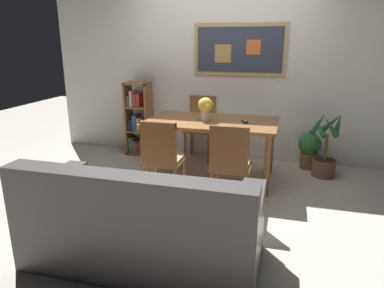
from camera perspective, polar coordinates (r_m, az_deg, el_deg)
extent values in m
plane|color=beige|center=(4.09, 0.77, -7.99)|extent=(12.00, 12.00, 0.00)
cube|color=silver|center=(5.18, 5.03, 12.06)|extent=(5.20, 0.10, 2.60)
cube|color=tan|center=(5.06, 7.70, 14.91)|extent=(1.28, 0.02, 0.70)
cube|color=#33384C|center=(5.05, 7.67, 14.91)|extent=(1.18, 0.01, 0.60)
cube|color=tan|center=(5.08, 5.06, 14.40)|extent=(0.23, 0.00, 0.25)
cube|color=#D86633|center=(5.02, 9.93, 15.21)|extent=(0.19, 0.00, 0.20)
cube|color=brown|center=(4.32, 3.21, 3.59)|extent=(1.58, 0.92, 0.04)
cylinder|color=brown|center=(4.27, -7.33, -1.89)|extent=(0.07, 0.07, 0.71)
cylinder|color=brown|center=(3.97, 12.06, -3.57)|extent=(0.07, 0.07, 0.71)
cylinder|color=brown|center=(4.95, -4.00, 0.77)|extent=(0.07, 0.07, 0.71)
cylinder|color=brown|center=(4.69, 12.65, -0.49)|extent=(0.07, 0.07, 0.71)
cube|color=brown|center=(3.82, -4.42, -2.75)|extent=(0.40, 0.40, 0.03)
cube|color=#997A66|center=(3.81, -4.43, -2.36)|extent=(0.36, 0.36, 0.03)
cylinder|color=brown|center=(3.81, -7.63, -6.52)|extent=(0.04, 0.04, 0.42)
cylinder|color=brown|center=(3.70, -2.73, -7.11)|extent=(0.04, 0.04, 0.42)
cylinder|color=brown|center=(4.11, -5.80, -4.75)|extent=(0.04, 0.04, 0.42)
cylinder|color=brown|center=(4.00, -1.23, -5.24)|extent=(0.04, 0.04, 0.42)
cube|color=brown|center=(3.59, -5.47, 0.00)|extent=(0.38, 0.04, 0.46)
cube|color=brown|center=(3.54, -5.56, 3.11)|extent=(0.38, 0.05, 0.06)
cube|color=brown|center=(5.13, 1.23, 2.30)|extent=(0.40, 0.40, 0.03)
cube|color=#997A66|center=(5.12, 1.23, 2.60)|extent=(0.36, 0.36, 0.03)
cylinder|color=brown|center=(5.31, 3.44, 0.25)|extent=(0.04, 0.04, 0.42)
cylinder|color=brown|center=(5.39, -0.10, 0.52)|extent=(0.04, 0.04, 0.42)
cylinder|color=brown|center=(4.99, 2.63, -0.80)|extent=(0.04, 0.04, 0.42)
cylinder|color=brown|center=(5.07, -1.11, -0.50)|extent=(0.04, 0.04, 0.42)
cube|color=brown|center=(5.25, 1.73, 5.33)|extent=(0.38, 0.04, 0.46)
cube|color=brown|center=(5.21, 1.75, 7.49)|extent=(0.38, 0.05, 0.06)
cube|color=brown|center=(3.66, 6.34, -3.71)|extent=(0.40, 0.40, 0.03)
cube|color=#997A66|center=(3.65, 6.36, -3.31)|extent=(0.36, 0.36, 0.03)
cylinder|color=brown|center=(3.61, 3.11, -7.73)|extent=(0.04, 0.04, 0.42)
cylinder|color=brown|center=(3.57, 8.51, -8.25)|extent=(0.04, 0.04, 0.42)
cylinder|color=brown|center=(3.92, 4.17, -5.76)|extent=(0.04, 0.04, 0.42)
cylinder|color=brown|center=(3.88, 9.14, -6.20)|extent=(0.04, 0.04, 0.42)
cube|color=brown|center=(3.41, 5.99, -0.90)|extent=(0.38, 0.04, 0.46)
cube|color=brown|center=(3.36, 6.09, 2.36)|extent=(0.38, 0.05, 0.06)
cube|color=#514C4C|center=(2.91, -7.61, -14.51)|extent=(1.80, 0.84, 0.40)
cube|color=#514C4C|center=(2.46, -10.89, -9.71)|extent=(1.80, 0.20, 0.44)
cube|color=#514C4C|center=(3.15, -21.63, -6.77)|extent=(0.18, 0.80, 0.22)
cube|color=#514C4C|center=(2.58, 9.26, -11.01)|extent=(0.18, 0.80, 0.22)
cube|color=maroon|center=(2.80, -17.94, -8.21)|extent=(0.32, 0.16, 0.33)
cube|color=#B78C33|center=(2.60, -9.46, -9.61)|extent=(0.32, 0.16, 0.33)
cube|color=brown|center=(5.46, -10.22, 4.14)|extent=(0.03, 0.28, 1.10)
cube|color=brown|center=(5.33, -7.00, 3.97)|extent=(0.03, 0.28, 1.10)
cube|color=brown|center=(5.53, -8.39, -1.36)|extent=(0.36, 0.28, 0.03)
cube|color=brown|center=(5.31, -8.88, 9.71)|extent=(0.36, 0.28, 0.03)
cube|color=brown|center=(5.44, -8.55, 2.17)|extent=(0.30, 0.28, 0.02)
cube|color=brown|center=(5.36, -8.71, 5.98)|extent=(0.30, 0.28, 0.02)
cube|color=#337247|center=(5.54, -9.48, 0.02)|extent=(0.06, 0.22, 0.23)
cube|color=#7F3F72|center=(5.52, -8.87, -0.24)|extent=(0.06, 0.22, 0.19)
cube|color=#B2332D|center=(5.50, -8.35, -0.42)|extent=(0.04, 0.22, 0.16)
cube|color=#337247|center=(5.48, -7.89, -0.22)|extent=(0.04, 0.22, 0.21)
cube|color=black|center=(5.46, -9.61, 3.19)|extent=(0.06, 0.22, 0.17)
cube|color=#2D4C8C|center=(5.42, -8.95, 3.51)|extent=(0.06, 0.22, 0.24)
cube|color=gold|center=(5.40, -8.34, 3.28)|extent=(0.04, 0.22, 0.20)
cube|color=#7F3F72|center=(5.38, -7.75, 3.26)|extent=(0.06, 0.22, 0.20)
cube|color=#595960|center=(5.36, -7.19, 3.18)|extent=(0.04, 0.22, 0.19)
cube|color=#595960|center=(5.39, -9.92, 6.97)|extent=(0.04, 0.22, 0.16)
cube|color=beige|center=(5.37, -9.49, 7.34)|extent=(0.04, 0.22, 0.24)
cube|color=#B2332D|center=(5.35, -8.95, 7.08)|extent=(0.06, 0.22, 0.19)
cube|color=#B2332D|center=(5.32, -8.37, 7.13)|extent=(0.05, 0.22, 0.20)
cylinder|color=brown|center=(5.09, 18.32, -2.47)|extent=(0.22, 0.22, 0.23)
cylinder|color=#332319|center=(5.06, 18.43, -1.37)|extent=(0.20, 0.20, 0.02)
sphere|color=#2D6B33|center=(5.02, 18.56, 0.06)|extent=(0.30, 0.30, 0.30)
cylinder|color=#2D6B33|center=(4.97, 18.95, -2.59)|extent=(0.03, 0.03, 0.24)
cylinder|color=#2D6B33|center=(5.16, 19.49, -2.04)|extent=(0.03, 0.03, 0.26)
cylinder|color=brown|center=(4.86, 20.56, -3.64)|extent=(0.29, 0.29, 0.22)
cylinder|color=#332319|center=(4.82, 20.68, -2.51)|extent=(0.26, 0.26, 0.02)
cylinder|color=brown|center=(4.77, 20.90, -0.46)|extent=(0.04, 0.04, 0.34)
cone|color=#235B2D|center=(4.72, 22.65, 3.01)|extent=(0.09, 0.26, 0.32)
cone|color=#235B2D|center=(4.83, 21.70, 3.21)|extent=(0.29, 0.18, 0.29)
cone|color=#235B2D|center=(4.78, 19.81, 3.14)|extent=(0.24, 0.28, 0.28)
cone|color=#235B2D|center=(4.64, 20.06, 2.40)|extent=(0.19, 0.25, 0.22)
cone|color=#235B2D|center=(4.61, 21.60, 2.56)|extent=(0.24, 0.13, 0.27)
cylinder|color=beige|center=(4.28, 2.16, 4.66)|extent=(0.11, 0.11, 0.13)
sphere|color=#EACC4C|center=(4.25, 2.18, 6.35)|extent=(0.18, 0.18, 0.18)
sphere|color=#D86633|center=(4.32, 1.89, 6.39)|extent=(0.06, 0.06, 0.06)
sphere|color=#EACC4C|center=(4.19, 2.50, 6.11)|extent=(0.07, 0.07, 0.07)
sphere|color=#EACC4C|center=(4.26, 3.15, 6.49)|extent=(0.06, 0.06, 0.06)
cube|color=black|center=(4.25, 8.53, 3.64)|extent=(0.10, 0.16, 0.02)
cube|color=gray|center=(4.25, 8.53, 3.80)|extent=(0.07, 0.10, 0.00)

